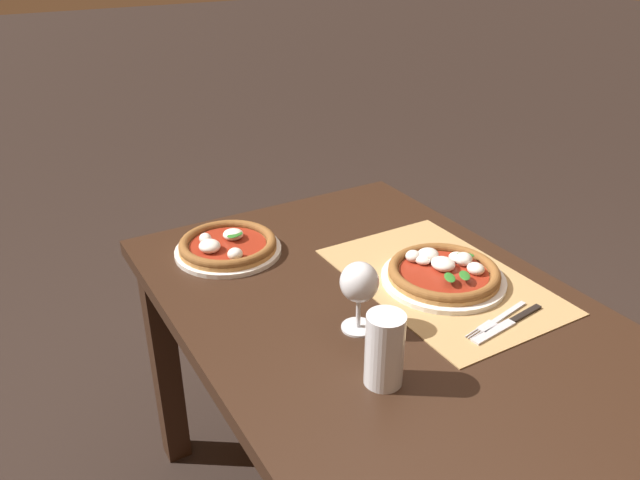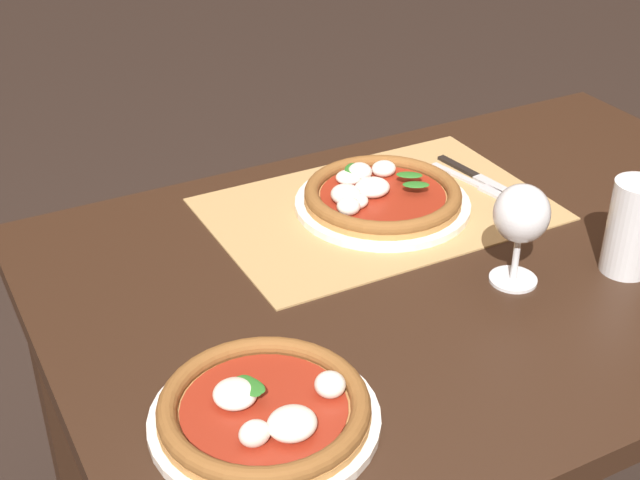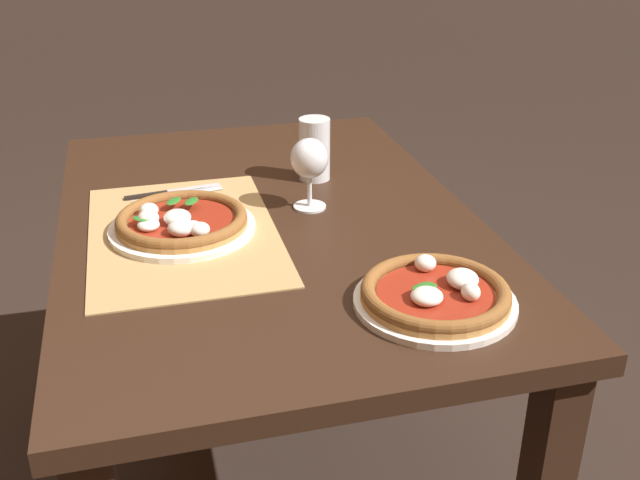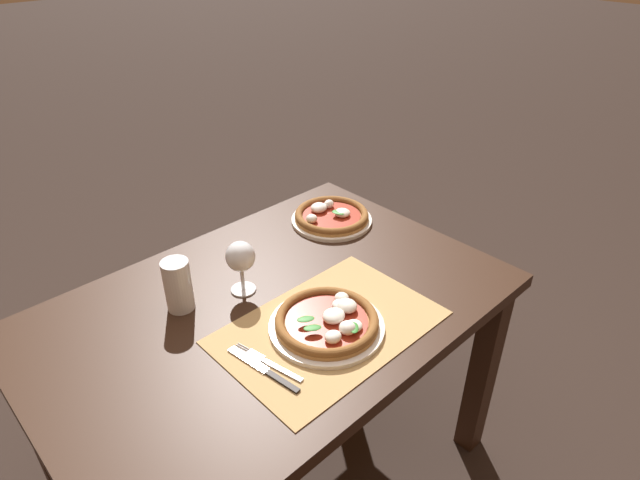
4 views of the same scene
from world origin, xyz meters
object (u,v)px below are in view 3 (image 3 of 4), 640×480
fork (179,195)px  knife (173,192)px  pint_glass (315,150)px  pizza_far (436,294)px  wine_glass (309,161)px  pizza_near (181,222)px

fork → knife: bearing=-152.5°
pint_glass → pizza_far: bearing=4.9°
knife → pint_glass: bearing=92.3°
wine_glass → knife: 0.33m
fork → knife: knife is taller
pizza_near → pizza_far: 0.54m
pizza_near → wine_glass: bearing=101.8°
pint_glass → fork: size_ratio=0.73×
fork → pint_glass: bearing=96.1°
pint_glass → knife: bearing=-87.7°
wine_glass → fork: size_ratio=0.78×
pint_glass → knife: size_ratio=0.67×
pizza_far → pint_glass: pint_glass is taller
pizza_near → wine_glass: (-0.06, 0.28, 0.08)m
wine_glass → pint_glass: (-0.16, 0.05, -0.04)m
pizza_near → knife: (-0.21, 0.00, -0.02)m
wine_glass → pint_glass: bearing=162.2°
wine_glass → pizza_near: bearing=-78.2°
pizza_far → pint_glass: 0.61m
pint_glass → knife: (0.01, -0.33, -0.06)m
pizza_near → wine_glass: 0.30m
knife → pizza_far: bearing=32.7°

